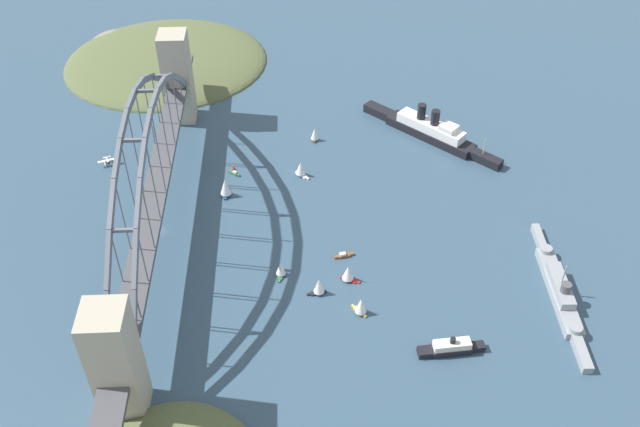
% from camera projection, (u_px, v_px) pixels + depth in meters
% --- Properties ---
extents(ground_plane, '(1400.00, 1400.00, 0.00)m').
position_uv_depth(ground_plane, '(163.00, 230.00, 348.51)').
color(ground_plane, '#334C60').
extents(harbor_arch_bridge, '(270.45, 15.91, 71.54)m').
position_uv_depth(harbor_arch_bridge, '(154.00, 185.00, 329.65)').
color(harbor_arch_bridge, '#ADA38E').
rests_on(harbor_arch_bridge, ground).
extents(headland_west_shore, '(129.19, 137.20, 16.65)m').
position_uv_depth(headland_west_shore, '(164.00, 61.00, 479.79)').
color(headland_west_shore, '#515B38').
rests_on(headland_west_shore, ground).
extents(ocean_liner, '(70.00, 72.38, 19.37)m').
position_uv_depth(ocean_liner, '(430.00, 130.00, 406.81)').
color(ocean_liner, black).
rests_on(ocean_liner, ground).
extents(naval_cruiser, '(88.02, 9.87, 17.61)m').
position_uv_depth(naval_cruiser, '(560.00, 290.00, 313.43)').
color(naval_cruiser, gray).
rests_on(naval_cruiser, ground).
extents(harbor_ferry_steamer, '(7.25, 28.59, 8.53)m').
position_uv_depth(harbor_ferry_steamer, '(451.00, 348.00, 289.59)').
color(harbor_ferry_steamer, black).
rests_on(harbor_ferry_steamer, ground).
extents(seaplane_taxiing_near_bridge, '(7.54, 10.92, 4.90)m').
position_uv_depth(seaplane_taxiing_near_bridge, '(108.00, 161.00, 388.88)').
color(seaplane_taxiing_near_bridge, '#B7B7B2').
rests_on(seaplane_taxiing_near_bridge, ground).
extents(small_boat_0, '(3.75, 9.78, 2.29)m').
position_uv_depth(small_boat_0, '(344.00, 255.00, 333.82)').
color(small_boat_0, brown).
rests_on(small_boat_0, ground).
extents(small_boat_1, '(10.45, 6.02, 12.20)m').
position_uv_depth(small_boat_1, '(225.00, 187.00, 365.62)').
color(small_boat_1, '#234C8C').
rests_on(small_boat_1, ground).
extents(small_boat_2, '(8.38, 7.50, 10.42)m').
position_uv_depth(small_boat_2, '(361.00, 306.00, 304.24)').
color(small_boat_2, gold).
rests_on(small_boat_2, ground).
extents(small_boat_3, '(8.13, 4.92, 9.53)m').
position_uv_depth(small_boat_3, '(315.00, 134.00, 405.02)').
color(small_boat_3, brown).
rests_on(small_boat_3, ground).
extents(small_boat_4, '(5.79, 9.10, 10.09)m').
position_uv_depth(small_boat_4, '(319.00, 286.00, 313.37)').
color(small_boat_4, black).
rests_on(small_boat_4, ground).
extents(small_boat_5, '(8.37, 8.46, 10.13)m').
position_uv_depth(small_boat_5, '(301.00, 169.00, 379.40)').
color(small_boat_5, silver).
rests_on(small_boat_5, ground).
extents(small_boat_6, '(6.92, 9.25, 9.93)m').
position_uv_depth(small_boat_6, '(348.00, 273.00, 319.68)').
color(small_boat_6, '#B2231E').
rests_on(small_boat_6, ground).
extents(small_boat_7, '(5.16, 6.57, 2.25)m').
position_uv_depth(small_boat_7, '(234.00, 173.00, 382.61)').
color(small_boat_7, '#2D6B3D').
rests_on(small_boat_7, ground).
extents(small_boat_8, '(8.23, 5.27, 9.28)m').
position_uv_depth(small_boat_8, '(281.00, 269.00, 322.21)').
color(small_boat_8, '#2D6B3D').
rests_on(small_boat_8, ground).
extents(channel_marker_buoy, '(2.20, 2.20, 2.75)m').
position_uv_depth(channel_marker_buoy, '(233.00, 168.00, 386.00)').
color(channel_marker_buoy, red).
rests_on(channel_marker_buoy, ground).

